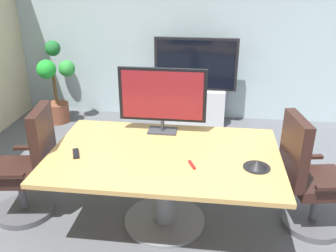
{
  "coord_description": "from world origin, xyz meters",
  "views": [
    {
      "loc": [
        0.35,
        -2.56,
        2.22
      ],
      "look_at": [
        -0.04,
        0.48,
        0.88
      ],
      "focal_mm": 39.07,
      "sensor_mm": 36.0,
      "label": 1
    }
  ],
  "objects_px": {
    "conference_phone": "(257,164)",
    "potted_plant": "(54,83)",
    "office_chair_right": "(309,183)",
    "tv_monitor": "(162,97)",
    "remote_control": "(76,154)",
    "wall_display_unit": "(195,96)",
    "conference_table": "(164,170)",
    "office_chair_left": "(29,172)"
  },
  "relations": [
    {
      "from": "conference_phone",
      "to": "potted_plant",
      "type": "bearing_deg",
      "value": 139.31
    },
    {
      "from": "office_chair_right",
      "to": "potted_plant",
      "type": "bearing_deg",
      "value": 47.53
    },
    {
      "from": "tv_monitor",
      "to": "remote_control",
      "type": "relative_size",
      "value": 4.94
    },
    {
      "from": "office_chair_right",
      "to": "conference_phone",
      "type": "distance_m",
      "value": 0.65
    },
    {
      "from": "wall_display_unit",
      "to": "conference_table",
      "type": "bearing_deg",
      "value": -93.08
    },
    {
      "from": "tv_monitor",
      "to": "wall_display_unit",
      "type": "bearing_deg",
      "value": 83.87
    },
    {
      "from": "office_chair_right",
      "to": "remote_control",
      "type": "height_order",
      "value": "office_chair_right"
    },
    {
      "from": "conference_table",
      "to": "potted_plant",
      "type": "distance_m",
      "value": 2.94
    },
    {
      "from": "office_chair_right",
      "to": "potted_plant",
      "type": "distance_m",
      "value": 3.86
    },
    {
      "from": "office_chair_left",
      "to": "office_chair_right",
      "type": "relative_size",
      "value": 1.0
    },
    {
      "from": "office_chair_left",
      "to": "remote_control",
      "type": "bearing_deg",
      "value": 71.46
    },
    {
      "from": "conference_table",
      "to": "tv_monitor",
      "type": "distance_m",
      "value": 0.71
    },
    {
      "from": "office_chair_right",
      "to": "wall_display_unit",
      "type": "bearing_deg",
      "value": 16.86
    },
    {
      "from": "office_chair_left",
      "to": "wall_display_unit",
      "type": "height_order",
      "value": "wall_display_unit"
    },
    {
      "from": "office_chair_left",
      "to": "wall_display_unit",
      "type": "distance_m",
      "value": 2.82
    },
    {
      "from": "conference_table",
      "to": "wall_display_unit",
      "type": "bearing_deg",
      "value": 86.92
    },
    {
      "from": "office_chair_right",
      "to": "tv_monitor",
      "type": "height_order",
      "value": "tv_monitor"
    },
    {
      "from": "conference_table",
      "to": "conference_phone",
      "type": "height_order",
      "value": "conference_phone"
    },
    {
      "from": "office_chair_left",
      "to": "remote_control",
      "type": "height_order",
      "value": "office_chair_left"
    },
    {
      "from": "office_chair_left",
      "to": "potted_plant",
      "type": "xyz_separation_m",
      "value": [
        -0.68,
        2.22,
        0.18
      ]
    },
    {
      "from": "office_chair_right",
      "to": "remote_control",
      "type": "distance_m",
      "value": 2.07
    },
    {
      "from": "conference_table",
      "to": "office_chair_right",
      "type": "distance_m",
      "value": 1.29
    },
    {
      "from": "conference_phone",
      "to": "office_chair_right",
      "type": "bearing_deg",
      "value": 27.53
    },
    {
      "from": "conference_table",
      "to": "office_chair_left",
      "type": "xyz_separation_m",
      "value": [
        -1.28,
        -0.03,
        -0.1
      ]
    },
    {
      "from": "office_chair_left",
      "to": "office_chair_right",
      "type": "distance_m",
      "value": 2.56
    },
    {
      "from": "conference_table",
      "to": "remote_control",
      "type": "height_order",
      "value": "remote_control"
    },
    {
      "from": "potted_plant",
      "to": "remote_control",
      "type": "relative_size",
      "value": 7.13
    },
    {
      "from": "conference_table",
      "to": "remote_control",
      "type": "distance_m",
      "value": 0.79
    },
    {
      "from": "conference_table",
      "to": "wall_display_unit",
      "type": "relative_size",
      "value": 1.53
    },
    {
      "from": "potted_plant",
      "to": "conference_phone",
      "type": "distance_m",
      "value": 3.61
    },
    {
      "from": "tv_monitor",
      "to": "conference_phone",
      "type": "xyz_separation_m",
      "value": [
        0.86,
        -0.61,
        -0.33
      ]
    },
    {
      "from": "conference_table",
      "to": "office_chair_left",
      "type": "relative_size",
      "value": 1.84
    },
    {
      "from": "conference_table",
      "to": "potted_plant",
      "type": "height_order",
      "value": "potted_plant"
    },
    {
      "from": "office_chair_left",
      "to": "office_chair_right",
      "type": "bearing_deg",
      "value": 84.8
    },
    {
      "from": "wall_display_unit",
      "to": "office_chair_right",
      "type": "bearing_deg",
      "value": -63.48
    },
    {
      "from": "conference_table",
      "to": "tv_monitor",
      "type": "bearing_deg",
      "value": 99.89
    },
    {
      "from": "office_chair_right",
      "to": "conference_phone",
      "type": "bearing_deg",
      "value": 107.87
    },
    {
      "from": "office_chair_left",
      "to": "tv_monitor",
      "type": "height_order",
      "value": "tv_monitor"
    },
    {
      "from": "potted_plant",
      "to": "office_chair_left",
      "type": "bearing_deg",
      "value": -72.99
    },
    {
      "from": "office_chair_left",
      "to": "tv_monitor",
      "type": "distance_m",
      "value": 1.44
    },
    {
      "from": "conference_phone",
      "to": "office_chair_left",
      "type": "bearing_deg",
      "value": 176.42
    },
    {
      "from": "remote_control",
      "to": "tv_monitor",
      "type": "bearing_deg",
      "value": 17.92
    }
  ]
}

